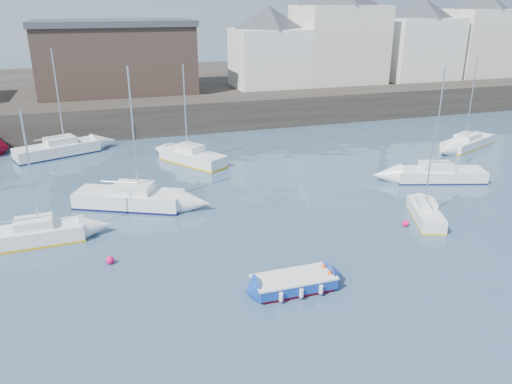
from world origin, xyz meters
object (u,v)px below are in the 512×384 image
object	(u,v)px
sailboat_b	(130,198)
sailboat_c	(426,213)
buoy_near	(110,264)
sailboat_a	(31,235)
sailboat_d	(439,174)
blue_dinghy	(294,282)
buoy_far	(187,205)
buoy_mid	(405,226)
sailboat_f	(192,157)
sailboat_g	(468,142)
sailboat_h	(58,149)

from	to	relation	value
sailboat_b	sailboat_c	distance (m)	18.18
buoy_near	sailboat_a	bearing A→B (deg)	137.36
sailboat_b	sailboat_d	size ratio (longest dim) A/B	1.08
blue_dinghy	sailboat_a	world-z (taller)	sailboat_a
sailboat_a	buoy_far	size ratio (longest dim) A/B	19.30
blue_dinghy	sailboat_a	size ratio (longest dim) A/B	0.52
buoy_near	buoy_mid	distance (m)	16.50
buoy_mid	sailboat_f	bearing A→B (deg)	121.09
sailboat_g	sailboat_h	world-z (taller)	sailboat_h
sailboat_d	sailboat_h	bearing A→B (deg)	150.46
sailboat_b	sailboat_h	world-z (taller)	sailboat_b
sailboat_c	buoy_mid	world-z (taller)	sailboat_c
sailboat_g	buoy_far	xyz separation A→B (m)	(-26.40, -5.93, -0.45)
sailboat_d	sailboat_g	distance (m)	10.60
sailboat_g	sailboat_b	bearing A→B (deg)	-170.41
sailboat_g	sailboat_h	bearing A→B (deg)	166.62
sailboat_c	sailboat_h	distance (m)	29.86
blue_dinghy	buoy_far	xyz separation A→B (m)	(-2.77, 11.40, -0.39)
sailboat_g	buoy_near	xyz separation A→B (m)	(-31.40, -12.30, -0.45)
blue_dinghy	sailboat_b	distance (m)	13.77
buoy_mid	sailboat_c	bearing A→B (deg)	15.41
sailboat_a	sailboat_b	distance (m)	6.57
blue_dinghy	sailboat_d	distance (m)	18.75
sailboat_f	sailboat_b	bearing A→B (deg)	-125.32
sailboat_b	buoy_near	world-z (taller)	sailboat_b
sailboat_c	buoy_far	distance (m)	14.69
buoy_mid	buoy_far	distance (m)	13.46
sailboat_a	sailboat_c	size ratio (longest dim) A/B	1.27
sailboat_c	sailboat_f	xyz separation A→B (m)	(-11.09, 15.20, 0.11)
sailboat_b	sailboat_h	size ratio (longest dim) A/B	1.00
sailboat_a	sailboat_b	world-z (taller)	sailboat_b
sailboat_c	buoy_far	size ratio (longest dim) A/B	15.16
buoy_mid	sailboat_g	bearing A→B (deg)	40.94
sailboat_f	buoy_near	bearing A→B (deg)	-115.14
sailboat_d	buoy_near	distance (m)	23.93
buoy_near	buoy_mid	size ratio (longest dim) A/B	1.06
blue_dinghy	buoy_far	bearing A→B (deg)	103.63
sailboat_b	sailboat_h	bearing A→B (deg)	110.16
buoy_far	sailboat_b	bearing A→B (deg)	165.64
sailboat_c	sailboat_g	world-z (taller)	sailboat_g
sailboat_d	sailboat_g	world-z (taller)	sailboat_d
sailboat_a	sailboat_d	xyz separation A→B (m)	(27.22, 1.86, -0.02)
sailboat_f	blue_dinghy	bearing A→B (deg)	-87.96
blue_dinghy	buoy_far	size ratio (longest dim) A/B	9.99
sailboat_a	sailboat_g	xyz separation A→B (m)	(35.33, 8.68, -0.06)
sailboat_b	sailboat_f	bearing A→B (deg)	54.68
sailboat_b	sailboat_d	bearing A→B (deg)	-4.69
sailboat_a	sailboat_c	bearing A→B (deg)	-9.76
sailboat_a	buoy_far	world-z (taller)	sailboat_a
sailboat_b	buoy_near	size ratio (longest dim) A/B	21.18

